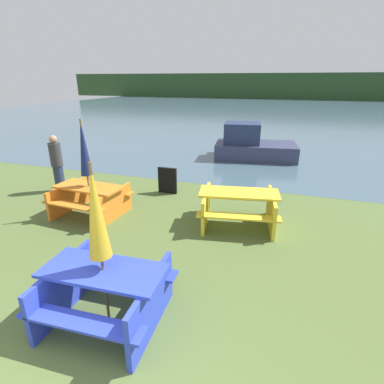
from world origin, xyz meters
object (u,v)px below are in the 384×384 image
(picnic_table_blue, at_px, (106,290))
(umbrella_navy, at_px, (84,148))
(umbrella_gold, at_px, (96,213))
(person, at_px, (57,164))
(picnic_table_yellow, at_px, (238,205))
(boat, at_px, (252,146))
(signboard, at_px, (167,180))
(picnic_table_orange, at_px, (90,197))

(picnic_table_blue, distance_m, umbrella_navy, 3.79)
(picnic_table_blue, relative_size, umbrella_navy, 0.73)
(umbrella_gold, xyz_separation_m, person, (-4.17, 3.91, -0.78))
(picnic_table_yellow, bearing_deg, boat, 95.31)
(signboard, bearing_deg, person, -164.64)
(umbrella_navy, bearing_deg, signboard, 59.02)
(picnic_table_blue, bearing_deg, picnic_table_yellow, 71.21)
(picnic_table_orange, relative_size, boat, 0.49)
(umbrella_navy, height_order, umbrella_gold, umbrella_navy)
(umbrella_gold, xyz_separation_m, boat, (0.58, 9.64, -1.08))
(boat, height_order, person, person)
(umbrella_gold, relative_size, boat, 0.65)
(picnic_table_orange, relative_size, picnic_table_yellow, 0.87)
(person, bearing_deg, picnic_table_yellow, -5.41)
(picnic_table_orange, relative_size, umbrella_gold, 0.75)
(picnic_table_yellow, bearing_deg, picnic_table_orange, -170.00)
(umbrella_navy, height_order, person, umbrella_navy)
(picnic_table_blue, relative_size, boat, 0.48)
(picnic_table_orange, xyz_separation_m, boat, (2.87, 6.84, 0.07))
(picnic_table_orange, height_order, signboard, signboard)
(umbrella_navy, bearing_deg, picnic_table_orange, 0.00)
(picnic_table_orange, relative_size, signboard, 2.24)
(boat, bearing_deg, picnic_table_yellow, -92.86)
(picnic_table_blue, height_order, person, person)
(picnic_table_yellow, distance_m, signboard, 2.65)
(umbrella_navy, distance_m, umbrella_gold, 3.61)
(signboard, bearing_deg, picnic_table_blue, -76.73)
(picnic_table_blue, bearing_deg, umbrella_navy, 129.34)
(picnic_table_yellow, xyz_separation_m, umbrella_gold, (-1.16, -3.40, 1.13))
(signboard, bearing_deg, picnic_table_orange, -120.98)
(picnic_table_orange, height_order, umbrella_gold, umbrella_gold)
(picnic_table_orange, relative_size, person, 1.03)
(picnic_table_yellow, distance_m, umbrella_navy, 3.69)
(picnic_table_orange, bearing_deg, person, 149.37)
(picnic_table_yellow, bearing_deg, umbrella_gold, -108.79)
(picnic_table_yellow, height_order, umbrella_navy, umbrella_navy)
(umbrella_gold, bearing_deg, boat, 86.56)
(picnic_table_blue, height_order, umbrella_navy, umbrella_navy)
(picnic_table_orange, height_order, boat, boat)
(picnic_table_blue, distance_m, signboard, 4.88)
(person, bearing_deg, picnic_table_blue, -43.13)
(picnic_table_orange, xyz_separation_m, picnic_table_yellow, (3.45, 0.61, 0.02))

